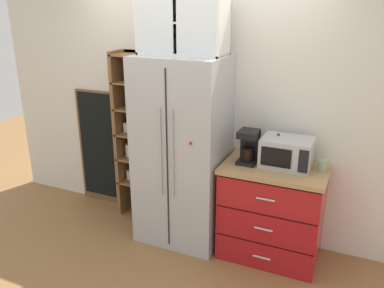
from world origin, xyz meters
The scene contains 11 objects.
ground_plane centered at (0.00, 0.00, 0.00)m, with size 10.48×10.48×0.00m, color olive.
wall_back_cream centered at (0.00, 0.40, 1.27)m, with size 4.80×0.10×2.55m, color silver.
refrigerator centered at (0.00, 0.03, 0.93)m, with size 0.83×0.66×1.85m.
pantry_shelf_column centered at (-0.66, 0.28, 0.92)m, with size 0.45×0.29×1.84m.
counter_cabinet centered at (0.90, 0.06, 0.46)m, with size 0.93×0.61×0.91m.
microwave centered at (0.98, 0.11, 1.04)m, with size 0.44×0.33×0.26m.
coffee_maker centered at (0.65, 0.07, 1.07)m, with size 0.17×0.20×0.31m.
mug_sage centered at (1.29, 0.14, 0.96)m, with size 0.12×0.08×0.10m.
bottle_clear centered at (0.90, 0.09, 1.04)m, with size 0.06×0.06×0.30m.
upper_cabinet centered at (0.00, 0.08, 2.13)m, with size 0.79×0.32×0.56m.
chalkboard_menu centered at (-1.20, 0.33, 0.69)m, with size 0.60×0.04×1.36m.
Camera 1 is at (1.55, -3.21, 2.28)m, focal length 36.89 mm.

